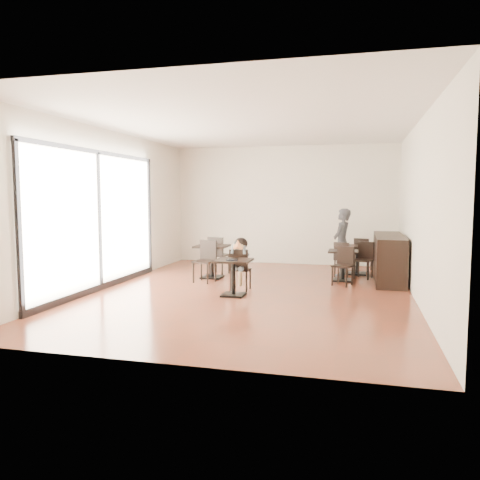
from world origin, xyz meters
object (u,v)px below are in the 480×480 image
(chair_left_a, at_px, (219,255))
(chair_back_a, at_px, (363,254))
(child_chair, at_px, (241,269))
(cafe_table_mid, at_px, (343,266))
(cafe_table_back, at_px, (357,260))
(chair_left_b, at_px, (204,262))
(cafe_table_left, at_px, (212,262))
(chair_back_b, at_px, (364,260))
(chair_mid_a, at_px, (344,259))
(chair_mid_b, at_px, (342,266))
(adult_patron, at_px, (342,242))
(child, at_px, (241,264))
(child_table, at_px, (233,278))

(chair_left_a, relative_size, chair_back_a, 1.09)
(child_chair, distance_m, cafe_table_mid, 2.46)
(cafe_table_back, height_order, chair_left_b, chair_left_b)
(cafe_table_left, height_order, chair_left_a, chair_left_a)
(cafe_table_mid, xyz_separation_m, chair_left_b, (-2.89, -0.90, 0.11))
(cafe_table_mid, xyz_separation_m, chair_back_b, (0.43, 0.40, 0.08))
(chair_back_a, bearing_deg, chair_left_a, 39.23)
(chair_mid_a, distance_m, chair_mid_b, 1.10)
(chair_left_a, xyz_separation_m, chair_back_a, (3.33, 1.30, -0.04))
(chair_mid_a, xyz_separation_m, chair_mid_b, (0.00, -1.10, 0.00))
(chair_mid_b, xyz_separation_m, chair_back_a, (0.43, 2.05, 0.01))
(cafe_table_left, relative_size, chair_mid_b, 0.92)
(chair_left_a, bearing_deg, adult_patron, -160.03)
(child_chair, relative_size, chair_back_b, 1.00)
(child, bearing_deg, cafe_table_left, 129.44)
(child_chair, relative_size, cafe_table_back, 1.20)
(child_table, relative_size, chair_back_a, 0.83)
(chair_mid_b, height_order, chair_left_b, chair_left_b)
(adult_patron, height_order, chair_mid_b, adult_patron)
(child_chair, relative_size, chair_mid_a, 1.02)
(adult_patron, relative_size, cafe_table_back, 2.29)
(child_chair, height_order, chair_mid_a, child_chair)
(child_table, relative_size, cafe_table_back, 1.00)
(chair_back_b, bearing_deg, chair_left_a, -158.66)
(cafe_table_back, bearing_deg, chair_left_a, -166.69)
(cafe_table_left, distance_m, chair_left_b, 0.56)
(chair_mid_a, height_order, chair_back_b, chair_back_b)
(child, bearing_deg, chair_left_a, 119.23)
(chair_back_a, bearing_deg, chair_left_b, 53.67)
(child_chair, xyz_separation_m, cafe_table_back, (2.23, 2.48, -0.07))
(child_table, height_order, child, child)
(cafe_table_back, xyz_separation_m, chair_back_a, (0.14, 0.55, 0.07))
(child_chair, bearing_deg, chair_back_a, -128.01)
(adult_patron, relative_size, chair_mid_a, 1.94)
(child, bearing_deg, chair_back_a, 51.99)
(child, bearing_deg, chair_mid_b, 26.78)
(cafe_table_back, distance_m, chair_mid_b, 1.53)
(cafe_table_mid, bearing_deg, adult_patron, 95.05)
(chair_mid_a, bearing_deg, child_chair, 67.89)
(child, distance_m, chair_left_b, 1.15)
(cafe_table_mid, xyz_separation_m, cafe_table_back, (0.30, 0.95, 0.01))
(child_table, bearing_deg, child_chair, 90.00)
(chair_left_a, bearing_deg, cafe_table_back, -155.83)
(child_table, relative_size, adult_patron, 0.44)
(chair_back_b, bearing_deg, cafe_table_left, -149.40)
(chair_left_a, bearing_deg, chair_back_b, -165.62)
(cafe_table_back, distance_m, chair_back_b, 0.57)
(child_table, distance_m, cafe_table_mid, 2.83)
(child_chair, distance_m, chair_back_a, 3.84)
(cafe_table_left, bearing_deg, chair_back_b, 12.77)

